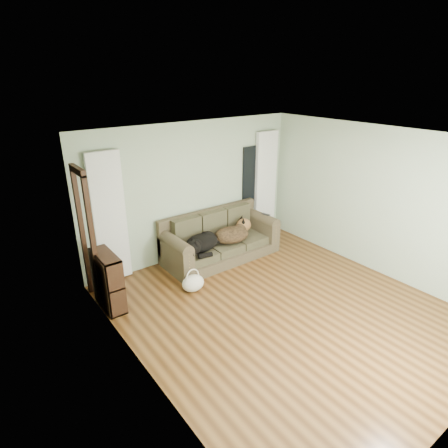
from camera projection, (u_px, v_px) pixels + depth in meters
floor at (283, 309)px, 5.79m from camera, size 5.00×5.00×0.00m
ceiling at (295, 140)px, 4.80m from camera, size 5.00×5.00×0.00m
wall_back at (193, 191)px, 7.15m from camera, size 4.50×0.04×2.60m
wall_left at (142, 282)px, 4.05m from camera, size 0.04×5.00×2.60m
wall_right at (379, 202)px, 6.54m from camera, size 0.04×5.00×2.60m
curtain_left at (110, 219)px, 6.20m from camera, size 0.55×0.08×2.25m
curtain_right at (265, 184)px, 8.14m from camera, size 0.55×0.08×2.25m
window_pane at (252, 174)px, 7.89m from camera, size 0.50×0.03×1.20m
door_casing at (88, 239)px, 5.69m from camera, size 0.07×0.60×2.10m
sofa at (221, 237)px, 7.23m from camera, size 2.26×0.98×0.92m
dog_black_lab at (201, 244)px, 6.85m from camera, size 0.79×0.62×0.30m
dog_shepherd at (233, 234)px, 7.24m from camera, size 0.81×0.62×0.33m
tv_remote at (266, 214)px, 7.58m from camera, size 0.09×0.18×0.02m
tote_bag at (193, 282)px, 6.23m from camera, size 0.45×0.38×0.28m
bookshelf at (107, 278)px, 5.69m from camera, size 0.29×0.73×0.90m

